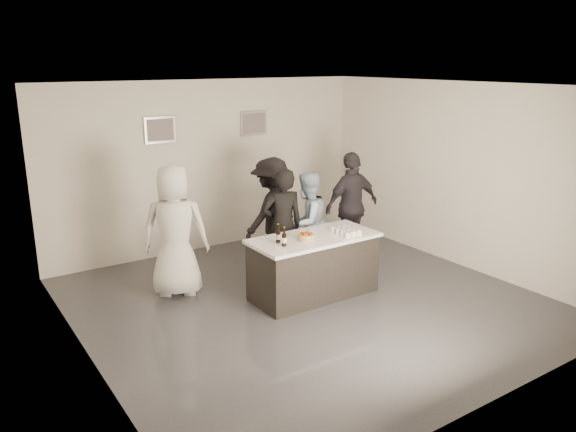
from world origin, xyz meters
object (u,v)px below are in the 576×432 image
object	(u,v)px
beer_bottle_b	(284,237)
person_guest_right	(352,206)
person_guest_back	(272,213)
bar_counter	(314,266)
person_main_black	(282,226)
cake	(306,238)
beer_bottle_a	(278,234)
person_guest_left	(175,231)
person_main_blue	(307,222)

from	to	relation	value
beer_bottle_b	person_guest_right	distance (m)	2.37
person_guest_right	person_guest_back	xyz separation A→B (m)	(-1.35, 0.40, -0.01)
person_guest_back	bar_counter	bearing A→B (deg)	63.51
bar_counter	person_guest_right	distance (m)	1.86
bar_counter	person_main_black	distance (m)	0.84
cake	person_main_black	size ratio (longest dim) A/B	0.13
bar_counter	cake	size ratio (longest dim) A/B	8.18
beer_bottle_b	person_guest_back	world-z (taller)	person_guest_back
bar_counter	beer_bottle_a	size ratio (longest dim) A/B	7.15
beer_bottle_a	person_guest_back	bearing A→B (deg)	60.97
person_main_black	cake	bearing A→B (deg)	95.88
cake	bar_counter	bearing A→B (deg)	21.63
beer_bottle_a	beer_bottle_b	xyz separation A→B (m)	(-0.01, -0.17, 0.00)
person_guest_left	person_main_black	bearing A→B (deg)	-166.25
person_guest_back	person_guest_right	bearing A→B (deg)	143.45
cake	person_guest_back	distance (m)	1.49
person_main_blue	cake	bearing A→B (deg)	35.09
cake	person_main_blue	xyz separation A→B (m)	(0.69, 0.93, -0.12)
person_main_blue	person_guest_right	size ratio (longest dim) A/B	0.89
bar_counter	person_guest_left	size ratio (longest dim) A/B	0.96
beer_bottle_a	cake	bearing A→B (deg)	-18.11
cake	person_guest_left	distance (m)	1.88
person_main_blue	bar_counter	bearing A→B (deg)	41.53
person_main_blue	person_guest_right	distance (m)	1.03
person_main_blue	person_guest_left	bearing A→B (deg)	-26.80
cake	person_guest_right	bearing A→B (deg)	31.50
bar_counter	person_guest_back	size ratio (longest dim) A/B	1.02
person_main_blue	person_guest_right	world-z (taller)	person_guest_right
bar_counter	person_main_black	size ratio (longest dim) A/B	1.04
cake	beer_bottle_b	bearing A→B (deg)	-173.65
beer_bottle_a	beer_bottle_b	size ratio (longest dim) A/B	1.00
person_main_black	person_guest_left	bearing A→B (deg)	-1.24
person_guest_right	person_guest_left	bearing A→B (deg)	-3.34
cake	beer_bottle_a	world-z (taller)	beer_bottle_a
bar_counter	person_guest_right	xyz separation A→B (m)	(1.51, 0.97, 0.47)
beer_bottle_a	person_guest_left	size ratio (longest dim) A/B	0.13
person_guest_right	person_guest_back	world-z (taller)	person_guest_right
beer_bottle_b	person_guest_left	bearing A→B (deg)	128.66
cake	beer_bottle_b	size ratio (longest dim) A/B	0.87
bar_counter	person_main_blue	bearing A→B (deg)	60.03
person_main_blue	person_guest_back	distance (m)	0.62
beer_bottle_a	beer_bottle_b	world-z (taller)	same
bar_counter	beer_bottle_b	bearing A→B (deg)	-168.41
beer_bottle_a	person_guest_right	distance (m)	2.28
beer_bottle_a	person_guest_right	xyz separation A→B (m)	(2.09, 0.92, -0.11)
beer_bottle_a	person_main_black	distance (m)	0.85
person_guest_back	person_main_black	bearing A→B (deg)	50.97
beer_bottle_b	person_main_black	size ratio (longest dim) A/B	0.15
beer_bottle_b	person_guest_left	size ratio (longest dim) A/B	0.13
beer_bottle_b	person_guest_back	bearing A→B (deg)	63.41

